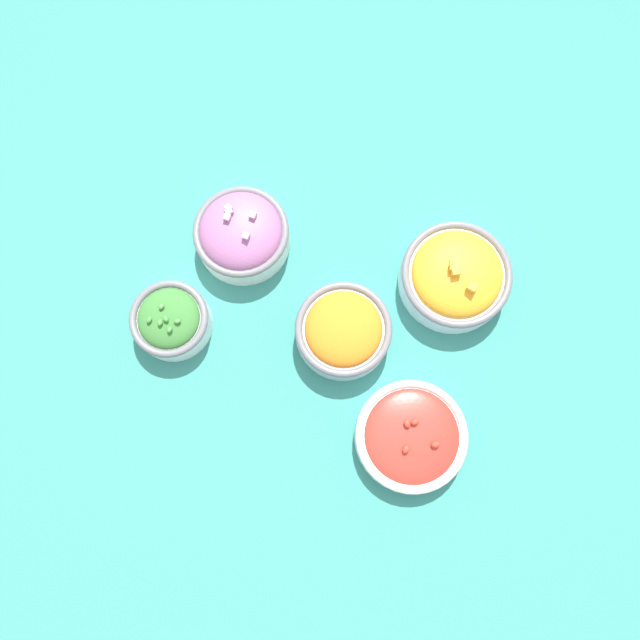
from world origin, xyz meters
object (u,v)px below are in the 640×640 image
(bowl_broccoli, at_px, (171,320))
(bowl_squash, at_px, (455,276))
(bowl_cherry_tomatoes, at_px, (411,436))
(bowl_red_onion, at_px, (242,234))
(bowl_carrots, at_px, (343,331))

(bowl_broccoli, bearing_deg, bowl_squash, 27.95)
(bowl_broccoli, height_order, bowl_squash, bowl_squash)
(bowl_broccoli, distance_m, bowl_cherry_tomatoes, 0.41)
(bowl_broccoli, xyz_separation_m, bowl_cherry_tomatoes, (0.41, -0.05, -0.01))
(bowl_broccoli, bearing_deg, bowl_red_onion, 71.35)
(bowl_broccoli, xyz_separation_m, bowl_squash, (0.40, 0.21, 0.00))
(bowl_carrots, distance_m, bowl_cherry_tomatoes, 0.19)
(bowl_carrots, height_order, bowl_broccoli, same)
(bowl_red_onion, distance_m, bowl_squash, 0.35)
(bowl_squash, bearing_deg, bowl_cherry_tomatoes, -88.05)
(bowl_carrots, distance_m, bowl_red_onion, 0.23)
(bowl_red_onion, bearing_deg, bowl_squash, 7.41)
(bowl_carrots, relative_size, bowl_cherry_tomatoes, 0.88)
(bowl_broccoli, distance_m, bowl_red_onion, 0.18)
(bowl_carrots, xyz_separation_m, bowl_squash, (0.14, 0.14, 0.00))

